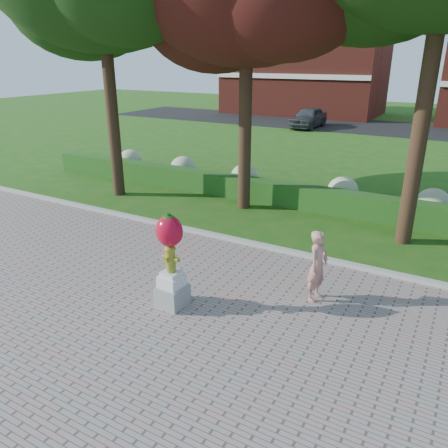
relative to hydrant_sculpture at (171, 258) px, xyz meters
The scene contains 10 objects.
ground 1.40m from the hydrant_sculpture, 69.50° to the left, with size 100.00×100.00×0.00m, color #1C5415.
walkway 3.46m from the hydrant_sculpture, 85.14° to the right, with size 40.00×14.00×0.04m, color gray.
curb 3.90m from the hydrant_sculpture, 85.77° to the left, with size 40.00×0.18×0.15m, color #ADADA5.
lawn_hedge 7.78m from the hydrant_sculpture, 87.95° to the left, with size 24.00×0.70×0.80m, color #164F18.
hydrangea_row 8.80m from the hydrant_sculpture, 84.46° to the left, with size 20.10×1.10×0.99m.
street 28.77m from the hydrant_sculpture, 89.45° to the left, with size 50.00×8.00×0.02m, color black.
building_left 36.15m from the hydrant_sculpture, 105.64° to the left, with size 14.00×8.00×7.00m, color maroon.
hydrant_sculpture is the anchor object (origin of this frame).
woman 3.17m from the hydrant_sculpture, 34.46° to the left, with size 0.59×0.39×1.61m, color tan.
parked_car 26.72m from the hydrant_sculpture, 103.14° to the left, with size 1.77×4.40×1.50m, color #414448.
Camera 1 is at (4.74, -7.33, 5.07)m, focal length 35.00 mm.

